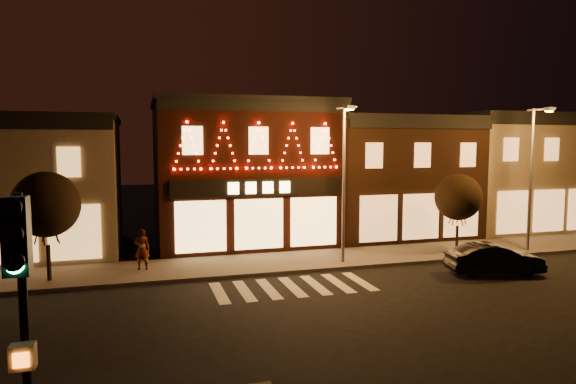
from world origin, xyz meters
name	(u,v)px	position (x,y,z in m)	size (l,w,h in m)	color
ground	(327,319)	(0.00, 0.00, 0.00)	(120.00, 120.00, 0.00)	black
sidewalk_far	(307,260)	(2.00, 8.00, 0.07)	(44.00, 4.00, 0.15)	#47423D
building_pulp	(243,172)	(0.00, 13.98, 4.16)	(10.20, 8.34, 8.30)	black
building_right_a	(388,176)	(9.50, 13.99, 3.76)	(9.20, 8.28, 7.50)	black
building_right_b	(505,172)	(18.50, 13.99, 3.91)	(9.20, 8.28, 7.80)	#6E5F4E
traffic_signal_near	(21,294)	(-7.60, -7.34, 3.66)	(0.35, 0.51, 4.97)	black
streetlamp_mid	(344,172)	(3.40, 6.75, 4.51)	(0.71, 1.70, 7.44)	#59595E
streetlamp_right	(533,168)	(13.91, 6.38, 4.57)	(0.72, 1.72, 7.53)	#59595E
tree_left	(46,204)	(-9.61, 7.35, 3.34)	(2.73, 2.73, 4.56)	black
tree_right	(458,197)	(10.28, 7.61, 3.02)	(2.45, 2.45, 4.10)	black
dark_sedan	(494,259)	(9.27, 3.38, 0.69)	(1.46, 4.20, 1.38)	black
pedestrian	(142,249)	(-5.86, 8.15, 1.08)	(0.68, 0.45, 1.86)	gray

